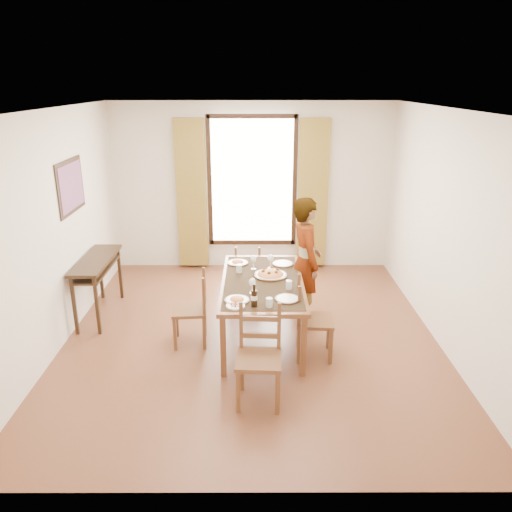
{
  "coord_description": "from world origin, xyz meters",
  "views": [
    {
      "loc": [
        0.04,
        -5.5,
        2.99
      ],
      "look_at": [
        0.06,
        0.13,
        1.0
      ],
      "focal_mm": 35.0,
      "sensor_mm": 36.0,
      "label": 1
    }
  ],
  "objects_px": {
    "dining_table": "(262,285)",
    "man": "(306,262)",
    "pasta_platter": "(270,272)",
    "console_table": "(97,267)"
  },
  "relations": [
    {
      "from": "console_table",
      "to": "pasta_platter",
      "type": "relative_size",
      "value": 3.0
    },
    {
      "from": "man",
      "to": "dining_table",
      "type": "bearing_deg",
      "value": 116.89
    },
    {
      "from": "console_table",
      "to": "dining_table",
      "type": "bearing_deg",
      "value": -16.45
    },
    {
      "from": "dining_table",
      "to": "man",
      "type": "relative_size",
      "value": 1.09
    },
    {
      "from": "pasta_platter",
      "to": "man",
      "type": "bearing_deg",
      "value": 33.48
    },
    {
      "from": "dining_table",
      "to": "man",
      "type": "xyz_separation_m",
      "value": [
        0.55,
        0.42,
        0.14
      ]
    },
    {
      "from": "dining_table",
      "to": "pasta_platter",
      "type": "xyz_separation_m",
      "value": [
        0.1,
        0.13,
        0.11
      ]
    },
    {
      "from": "dining_table",
      "to": "console_table",
      "type": "bearing_deg",
      "value": 163.55
    },
    {
      "from": "console_table",
      "to": "pasta_platter",
      "type": "height_order",
      "value": "pasta_platter"
    },
    {
      "from": "man",
      "to": "pasta_platter",
      "type": "height_order",
      "value": "man"
    }
  ]
}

